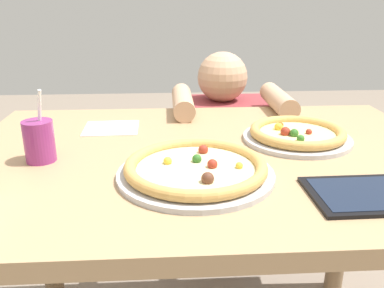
# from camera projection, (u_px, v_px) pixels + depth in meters

# --- Properties ---
(dining_table) EXTENTS (1.27, 0.88, 0.75)m
(dining_table) POSITION_uv_depth(u_px,v_px,m) (208.00, 190.00, 1.08)
(dining_table) COLOR tan
(dining_table) RESTS_ON ground
(pizza_near) EXTENTS (0.35, 0.35, 0.04)m
(pizza_near) POSITION_uv_depth(u_px,v_px,m) (196.00, 169.00, 0.90)
(pizza_near) COLOR #B7B7BC
(pizza_near) RESTS_ON dining_table
(pizza_far) EXTENTS (0.29, 0.29, 0.04)m
(pizza_far) POSITION_uv_depth(u_px,v_px,m) (297.00, 134.00, 1.13)
(pizza_far) COLOR #B7B7BC
(pizza_far) RESTS_ON dining_table
(drink_cup_colored) EXTENTS (0.07, 0.07, 0.18)m
(drink_cup_colored) POSITION_uv_depth(u_px,v_px,m) (39.00, 141.00, 0.98)
(drink_cup_colored) COLOR #8C2D72
(drink_cup_colored) RESTS_ON dining_table
(paper_napkin) EXTENTS (0.16, 0.15, 0.00)m
(paper_napkin) POSITION_uv_depth(u_px,v_px,m) (111.00, 128.00, 1.23)
(paper_napkin) COLOR white
(paper_napkin) RESTS_ON dining_table
(tablet) EXTENTS (0.24, 0.17, 0.01)m
(tablet) POSITION_uv_depth(u_px,v_px,m) (370.00, 194.00, 0.81)
(tablet) COLOR black
(tablet) RESTS_ON dining_table
(diner_seated) EXTENTS (0.40, 0.52, 0.92)m
(diner_seated) POSITION_uv_depth(u_px,v_px,m) (220.00, 171.00, 1.74)
(diner_seated) COLOR #333847
(diner_seated) RESTS_ON ground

